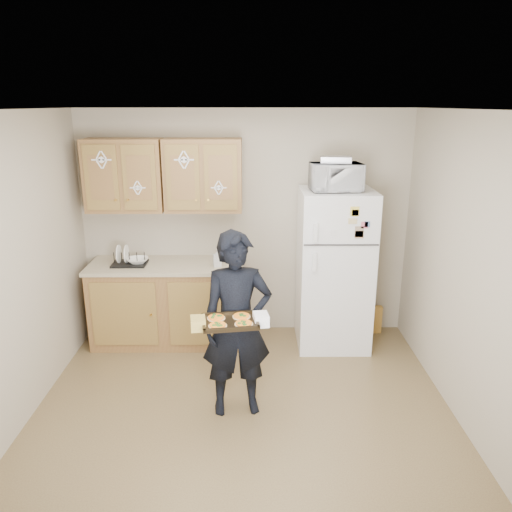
% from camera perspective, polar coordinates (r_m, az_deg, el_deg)
% --- Properties ---
extents(floor, '(3.60, 3.60, 0.00)m').
position_cam_1_polar(floor, '(4.41, -1.51, -18.19)').
color(floor, brown).
rests_on(floor, ground).
extents(ceiling, '(3.60, 3.60, 0.00)m').
position_cam_1_polar(ceiling, '(3.60, -1.82, 16.37)').
color(ceiling, silver).
rests_on(ceiling, wall_back).
extents(wall_back, '(3.60, 0.04, 2.50)m').
position_cam_1_polar(wall_back, '(5.55, -1.24, 3.58)').
color(wall_back, '#AEA28D').
rests_on(wall_back, floor).
extents(wall_front, '(3.60, 0.04, 2.50)m').
position_cam_1_polar(wall_front, '(2.22, -2.72, -18.62)').
color(wall_front, '#AEA28D').
rests_on(wall_front, floor).
extents(wall_left, '(0.04, 3.60, 2.50)m').
position_cam_1_polar(wall_left, '(4.27, -26.63, -2.46)').
color(wall_left, '#AEA28D').
rests_on(wall_left, floor).
extents(wall_right, '(0.04, 3.60, 2.50)m').
position_cam_1_polar(wall_right, '(4.19, 23.82, -2.43)').
color(wall_right, '#AEA28D').
rests_on(wall_right, floor).
extents(refrigerator, '(0.75, 0.70, 1.70)m').
position_cam_1_polar(refrigerator, '(5.38, 8.91, -1.52)').
color(refrigerator, white).
rests_on(refrigerator, floor).
extents(base_cabinet, '(1.60, 0.60, 0.86)m').
position_cam_1_polar(base_cabinet, '(5.58, -10.04, -5.47)').
color(base_cabinet, brown).
rests_on(base_cabinet, floor).
extents(countertop, '(1.64, 0.64, 0.04)m').
position_cam_1_polar(countertop, '(5.43, -10.28, -1.08)').
color(countertop, '#BAA98F').
rests_on(countertop, base_cabinet).
extents(upper_cab_left, '(0.80, 0.33, 0.75)m').
position_cam_1_polar(upper_cab_left, '(5.43, -14.78, 8.90)').
color(upper_cab_left, brown).
rests_on(upper_cab_left, wall_back).
extents(upper_cab_right, '(0.80, 0.33, 0.75)m').
position_cam_1_polar(upper_cab_right, '(5.29, -6.04, 9.16)').
color(upper_cab_right, brown).
rests_on(upper_cab_right, wall_back).
extents(cereal_box, '(0.20, 0.07, 0.32)m').
position_cam_1_polar(cereal_box, '(5.94, 13.18, -7.06)').
color(cereal_box, '#EED354').
rests_on(cereal_box, floor).
extents(person, '(0.63, 0.46, 1.59)m').
position_cam_1_polar(person, '(4.15, -2.17, -7.89)').
color(person, black).
rests_on(person, floor).
extents(baking_tray, '(0.46, 0.37, 0.04)m').
position_cam_1_polar(baking_tray, '(3.82, -3.01, -7.60)').
color(baking_tray, black).
rests_on(baking_tray, person).
extents(pizza_front_left, '(0.14, 0.14, 0.02)m').
position_cam_1_polar(pizza_front_left, '(3.74, -4.40, -7.90)').
color(pizza_front_left, '#FEA020').
rests_on(pizza_front_left, baking_tray).
extents(pizza_front_right, '(0.14, 0.14, 0.02)m').
position_cam_1_polar(pizza_front_right, '(3.76, -1.41, -7.72)').
color(pizza_front_right, '#FEA020').
rests_on(pizza_front_right, baking_tray).
extents(pizza_back_left, '(0.14, 0.14, 0.02)m').
position_cam_1_polar(pizza_back_left, '(3.87, -4.57, -7.03)').
color(pizza_back_left, '#FEA020').
rests_on(pizza_back_left, baking_tray).
extents(pizza_back_right, '(0.14, 0.14, 0.02)m').
position_cam_1_polar(pizza_back_right, '(3.88, -1.68, -6.87)').
color(pizza_back_right, '#FEA020').
rests_on(pizza_back_right, baking_tray).
extents(microwave, '(0.53, 0.38, 0.28)m').
position_cam_1_polar(microwave, '(5.10, 9.12, 8.89)').
color(microwave, white).
rests_on(microwave, refrigerator).
extents(foil_pan, '(0.32, 0.25, 0.06)m').
position_cam_1_polar(foil_pan, '(5.10, 9.13, 10.82)').
color(foil_pan, silver).
rests_on(foil_pan, microwave).
extents(dish_rack, '(0.36, 0.27, 0.14)m').
position_cam_1_polar(dish_rack, '(5.45, -14.28, -0.23)').
color(dish_rack, black).
rests_on(dish_rack, countertop).
extents(bowl, '(0.24, 0.24, 0.05)m').
position_cam_1_polar(bowl, '(5.44, -13.35, -0.50)').
color(bowl, white).
rests_on(bowl, dish_rack).
extents(soap_bottle, '(0.10, 0.10, 0.19)m').
position_cam_1_polar(soap_bottle, '(5.24, -4.46, -0.20)').
color(soap_bottle, white).
rests_on(soap_bottle, countertop).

